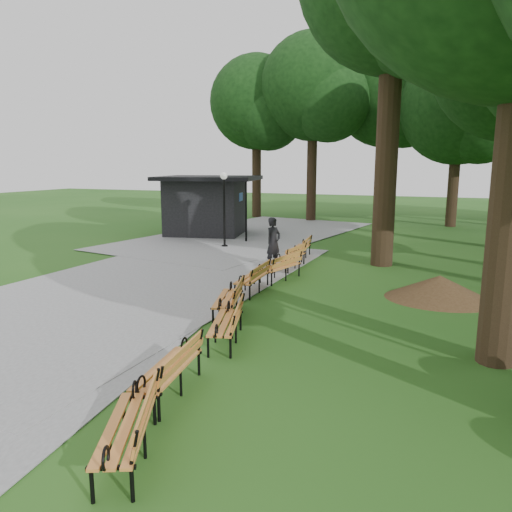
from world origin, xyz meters
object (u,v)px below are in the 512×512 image
at_px(bench_1, 168,369).
at_px(bench_4, 252,278).
at_px(lamp_post, 224,194).
at_px(bench_5, 280,267).
at_px(kiosk, 206,206).
at_px(bench_7, 301,248).
at_px(bench_0, 126,427).
at_px(bench_3, 228,299).
at_px(bench_6, 290,257).
at_px(person, 273,242).
at_px(bench_2, 225,323).
at_px(dirt_mound, 439,288).

height_order(bench_1, bench_4, same).
bearing_deg(lamp_post, bench_5, -49.00).
distance_m(kiosk, bench_7, 8.15).
bearing_deg(bench_0, bench_1, 170.27).
xyz_separation_m(kiosk, bench_1, (7.93, -16.58, -1.11)).
bearing_deg(bench_5, bench_3, 14.70).
bearing_deg(bench_4, bench_6, 176.99).
bearing_deg(bench_7, bench_5, 1.31).
xyz_separation_m(kiosk, bench_4, (6.77, -10.10, -1.11)).
distance_m(bench_1, bench_4, 6.58).
bearing_deg(bench_0, bench_3, 167.93).
bearing_deg(bench_4, kiosk, -148.95).
xyz_separation_m(lamp_post, bench_7, (3.99, -1.36, -1.96)).
xyz_separation_m(bench_1, bench_4, (-1.16, 6.48, 0.00)).
distance_m(person, kiosk, 8.96).
distance_m(person, lamp_post, 5.00).
bearing_deg(bench_1, bench_7, 178.74).
xyz_separation_m(bench_5, bench_7, (-0.42, 3.71, 0.00)).
relative_size(person, bench_2, 0.96).
height_order(person, kiosk, kiosk).
distance_m(dirt_mound, bench_4, 5.28).
bearing_deg(bench_7, bench_4, -3.57).
bearing_deg(bench_2, bench_1, -13.64).
relative_size(bench_0, bench_3, 1.00).
relative_size(bench_5, bench_7, 1.00).
relative_size(person, bench_0, 0.96).
height_order(kiosk, bench_4, kiosk).
distance_m(bench_1, bench_5, 8.29).
bearing_deg(bench_1, dirt_mound, 145.20).
bearing_deg(lamp_post, dirt_mound, -31.20).
xyz_separation_m(kiosk, bench_6, (6.78, -6.57, -1.11)).
distance_m(lamp_post, bench_1, 14.47).
bearing_deg(bench_0, bench_2, 163.29).
bearing_deg(bench_5, bench_6, -157.60).
distance_m(dirt_mound, bench_1, 8.66).
bearing_deg(bench_7, lamp_post, -114.04).
bearing_deg(person, bench_4, -147.15).
height_order(bench_3, bench_7, same).
xyz_separation_m(bench_2, bench_4, (-1.03, 4.01, 0.00)).
distance_m(bench_2, bench_4, 4.14).
height_order(bench_2, bench_5, same).
xyz_separation_m(person, dirt_mound, (5.76, -2.38, -0.57)).
distance_m(bench_0, bench_5, 10.06).
xyz_separation_m(bench_1, bench_7, (-1.32, 11.95, 0.00)).
relative_size(kiosk, bench_3, 2.61).
height_order(kiosk, bench_2, kiosk).
height_order(lamp_post, bench_0, lamp_post).
relative_size(lamp_post, bench_6, 1.77).
distance_m(bench_1, bench_3, 4.25).
bearing_deg(lamp_post, person, -42.64).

